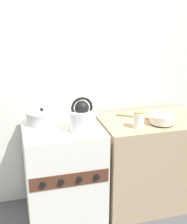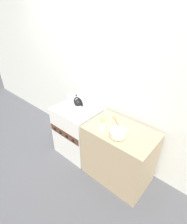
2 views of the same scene
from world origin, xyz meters
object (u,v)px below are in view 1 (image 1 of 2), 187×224
stove (64,173)px  kettle (82,118)px  cooking_pot (42,117)px  enamel_bowl (162,119)px  storage_jar (138,120)px

stove → kettle: 0.55m
cooking_pot → stove: bearing=-42.1°
kettle → enamel_bowl: size_ratio=1.35×
stove → kettle: kettle is taller
stove → kettle: size_ratio=3.07×
kettle → cooking_pot: 0.37m
stove → cooking_pot: cooking_pot is taller
kettle → cooking_pot: kettle is taller
storage_jar → kettle: bearing=174.4°
cooking_pot → storage_jar: size_ratio=1.92×
cooking_pot → kettle: bearing=-39.0°
kettle → enamel_bowl: 0.68m
cooking_pot → storage_jar: cooking_pot is taller
stove → kettle: (0.14, -0.10, 0.52)m
kettle → cooking_pot: size_ratio=1.03×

